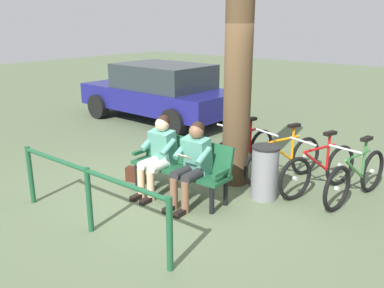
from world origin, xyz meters
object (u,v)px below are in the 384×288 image
Objects in this scene: person_reading at (193,160)px; handbag at (135,174)px; person_companion at (159,151)px; bicycle_silver at (319,170)px; tree_trunk at (238,76)px; bicycle_orange at (243,152)px; bicycle_blue at (356,178)px; parked_car at (160,91)px; bicycle_purple at (284,160)px; bench at (183,163)px; litter_bin at (265,172)px.

handbag is at bearing -3.81° from person_reading.
bicycle_silver is at bearing -141.27° from person_companion.
bicycle_orange is at bearing -72.37° from tree_trunk.
bicycle_orange is (-0.49, -1.57, -0.30)m from person_companion.
person_reading is at bearing 12.10° from bicycle_orange.
parked_car is at bearing -98.25° from bicycle_blue.
person_reading is at bearing -2.12° from bicycle_purple.
litter_bin is (-1.01, -0.68, -0.10)m from bench.
parked_car is (3.86, -3.37, 0.11)m from person_reading.
person_reading is 1.59m from bicycle_orange.
litter_bin is (-1.95, -0.78, 0.28)m from handbag.
tree_trunk is (-0.65, -1.09, 1.06)m from person_companion.
bicycle_purple is (-0.58, -0.56, -1.36)m from tree_trunk.
bicycle_orange is 0.40× the size of parked_car.
person_companion is at bearing -10.73° from bicycle_orange.
bicycle_blue is 1.18m from bicycle_purple.
person_companion is at bearing 173.75° from handbag.
bicycle_orange is at bearing -86.05° from person_reading.
bicycle_blue reaches higher than bench.
bicycle_blue is at bearing 105.08° from bicycle_purple.
handbag is (0.62, -0.07, -0.54)m from person_companion.
parked_car reaches higher than person_companion.
person_companion is 0.35× the size of tree_trunk.
bicycle_orange is at bearing -126.55° from handbag.
person_companion is 1.67m from bicycle_orange.
bench is at bearing -0.50° from bicycle_orange.
tree_trunk is at bearing -140.98° from handbag.
parked_car is (3.72, -1.82, 0.41)m from bicycle_orange.
tree_trunk is 1.51m from litter_bin.
bench is at bearing -152.90° from person_companion.
bicycle_blue is at bearing 97.74° from bicycle_orange.
handbag is at bearing -31.83° from bicycle_purple.
bench is at bearing 70.35° from tree_trunk.
bicycle_blue is at bearing 111.21° from bicycle_silver.
bicycle_purple is at bearing 103.21° from bicycle_orange.
bicycle_purple is 0.97× the size of bicycle_orange.
person_companion reaches higher than handbag.
person_companion is 0.28× the size of parked_car.
bicycle_silver is 1.36m from bicycle_orange.
litter_bin reaches higher than handbag.
parked_car is at bearing -42.51° from person_reading.
bench is 0.38× the size of parked_car.
handbag is at bearing -29.82° from bicycle_orange.
bench is 0.47× the size of tree_trunk.
handbag is 0.07× the size of parked_car.
person_reading is 1.00× the size of person_companion.
bicycle_blue is (-2.40, -1.60, -0.30)m from person_companion.
person_companion reaches higher than bicycle_purple.
person_companion reaches higher than bench.
bicycle_orange is (-0.18, -1.40, -0.15)m from bench.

